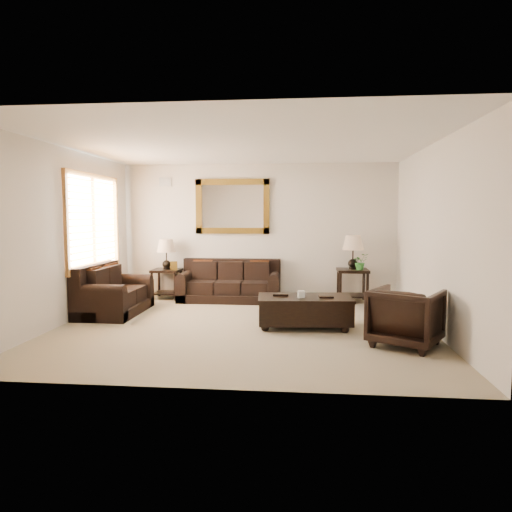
# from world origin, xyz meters

# --- Properties ---
(room) EXTENTS (5.51, 5.01, 2.71)m
(room) POSITION_xyz_m (0.00, 0.00, 1.35)
(room) COLOR gray
(room) RESTS_ON ground
(window) EXTENTS (0.07, 1.96, 1.66)m
(window) POSITION_xyz_m (-2.70, 0.90, 1.55)
(window) COLOR white
(window) RESTS_ON room
(mirror) EXTENTS (1.50, 0.06, 1.10)m
(mirror) POSITION_xyz_m (-0.52, 2.47, 1.85)
(mirror) COLOR #523410
(mirror) RESTS_ON room
(air_vent) EXTENTS (0.25, 0.02, 0.18)m
(air_vent) POSITION_xyz_m (-1.90, 2.48, 2.35)
(air_vent) COLOR #999999
(air_vent) RESTS_ON room
(sofa) EXTENTS (1.95, 0.84, 0.80)m
(sofa) POSITION_xyz_m (-0.52, 2.11, 0.29)
(sofa) COLOR black
(sofa) RESTS_ON room
(loveseat) EXTENTS (0.89, 1.49, 0.84)m
(loveseat) POSITION_xyz_m (-2.34, 0.72, 0.31)
(loveseat) COLOR black
(loveseat) RESTS_ON room
(end_table_left) EXTENTS (0.54, 0.54, 1.20)m
(end_table_left) POSITION_xyz_m (-1.81, 2.19, 0.78)
(end_table_left) COLOR black
(end_table_left) RESTS_ON room
(end_table_right) EXTENTS (0.59, 0.59, 1.29)m
(end_table_right) POSITION_xyz_m (1.86, 2.17, 0.84)
(end_table_right) COLOR black
(end_table_right) RESTS_ON room
(coffee_table) EXTENTS (1.42, 0.84, 0.58)m
(coffee_table) POSITION_xyz_m (0.92, 0.03, 0.29)
(coffee_table) COLOR black
(coffee_table) RESTS_ON room
(armchair) EXTENTS (1.06, 1.05, 0.82)m
(armchair) POSITION_xyz_m (2.20, -0.81, 0.41)
(armchair) COLOR black
(armchair) RESTS_ON floor
(potted_plant) EXTENTS (0.38, 0.40, 0.24)m
(potted_plant) POSITION_xyz_m (1.99, 2.06, 0.76)
(potted_plant) COLOR #256221
(potted_plant) RESTS_ON end_table_right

